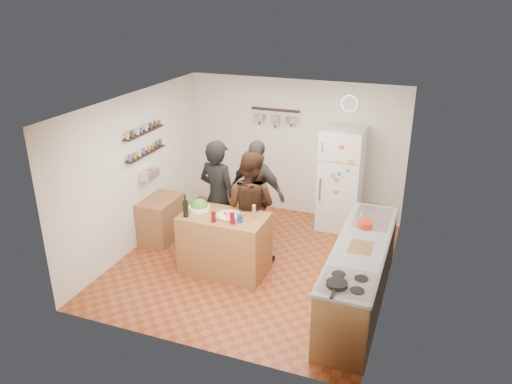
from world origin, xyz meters
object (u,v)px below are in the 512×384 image
at_px(fridge, 341,179).
at_px(wall_clock, 350,103).
at_px(prep_island, 225,243).
at_px(person_back, 257,193).
at_px(person_left, 218,197).
at_px(salad_bowl, 199,208).
at_px(red_bowl, 365,224).
at_px(skillet, 337,284).
at_px(counter_run, 359,276).
at_px(side_table, 162,219).
at_px(pepper_mill, 254,213).
at_px(wine_bottle, 186,209).
at_px(salt_canister, 240,218).
at_px(person_center, 250,206).

height_order(fridge, wall_clock, wall_clock).
xyz_separation_m(prep_island, person_back, (0.12, 1.06, 0.42)).
bearing_deg(person_left, salad_bowl, 93.27).
distance_m(salad_bowl, red_bowl, 2.41).
height_order(skillet, fridge, fridge).
xyz_separation_m(counter_run, side_table, (-3.44, 0.76, -0.09)).
bearing_deg(red_bowl, pepper_mill, -169.84).
relative_size(person_back, wall_clock, 5.84).
relative_size(wine_bottle, person_back, 0.14).
height_order(prep_island, skillet, skillet).
xyz_separation_m(person_left, fridge, (1.61, 1.57, -0.03)).
bearing_deg(salt_canister, skillet, -34.81).
bearing_deg(counter_run, wall_clock, 105.92).
xyz_separation_m(salt_canister, red_bowl, (1.67, 0.44, -0.01)).
relative_size(counter_run, red_bowl, 12.25).
distance_m(wine_bottle, salt_canister, 0.81).
bearing_deg(person_center, prep_island, 76.04).
xyz_separation_m(skillet, side_table, (-3.34, 1.82, -0.58)).
height_order(skillet, side_table, skillet).
relative_size(red_bowl, side_table, 0.27).
bearing_deg(fridge, person_center, -123.73).
relative_size(counter_run, side_table, 3.29).
relative_size(salad_bowl, pepper_mill, 1.75).
relative_size(skillet, side_table, 0.30).
xyz_separation_m(salt_canister, fridge, (0.97, 2.23, -0.07)).
xyz_separation_m(salad_bowl, person_back, (0.54, 1.01, -0.07)).
distance_m(salt_canister, counter_run, 1.80).
height_order(person_left, counter_run, person_left).
bearing_deg(pepper_mill, salt_canister, -131.42).
bearing_deg(person_back, skillet, 142.72).
height_order(wine_bottle, person_center, person_center).
bearing_deg(person_left, red_bowl, -172.25).
bearing_deg(side_table, counter_run, -12.41).
height_order(salad_bowl, counter_run, salad_bowl).
bearing_deg(skillet, person_back, 128.05).
xyz_separation_m(pepper_mill, salt_canister, (-0.15, -0.17, -0.03)).
xyz_separation_m(prep_island, wall_clock, (1.27, 2.44, 1.69)).
xyz_separation_m(prep_island, salad_bowl, (-0.42, 0.05, 0.49)).
bearing_deg(person_left, side_table, 11.52).
distance_m(salad_bowl, skillet, 2.68).
bearing_deg(pepper_mill, prep_island, -173.66).
distance_m(person_left, person_center, 0.55).
bearing_deg(counter_run, person_left, 162.85).
xyz_separation_m(red_bowl, side_table, (-3.39, 0.24, -0.60)).
bearing_deg(skillet, red_bowl, 88.18).
xyz_separation_m(person_back, side_table, (-1.53, -0.49, -0.51)).
bearing_deg(salad_bowl, side_table, 152.57).
bearing_deg(salt_canister, wine_bottle, -172.87).
xyz_separation_m(person_back, red_bowl, (1.86, -0.74, 0.09)).
bearing_deg(prep_island, side_table, 158.18).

